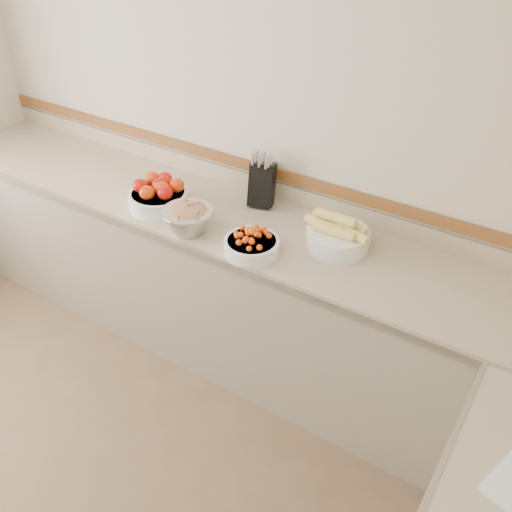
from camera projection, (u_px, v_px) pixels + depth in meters
The scene contains 7 objects.
back_wall at pixel (267, 125), 2.92m from camera, with size 4.00×4.00×0.00m, color beige.
counter_back at pixel (235, 287), 3.19m from camera, with size 4.00×0.65×1.08m.
knife_block at pixel (262, 183), 3.00m from camera, with size 0.16×0.18×0.30m.
tomato_bowl at pixel (159, 194), 3.01m from camera, with size 0.32×0.32×0.16m.
cherry_tomato_bowl at pixel (252, 244), 2.67m from camera, with size 0.27×0.27×0.14m.
corn_bowl at pixel (338, 235), 2.70m from camera, with size 0.34×0.30×0.18m.
rhubarb_bowl at pixel (188, 218), 2.80m from camera, with size 0.26×0.26×0.15m.
Camera 1 is at (1.45, -0.36, 2.45)m, focal length 40.00 mm.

